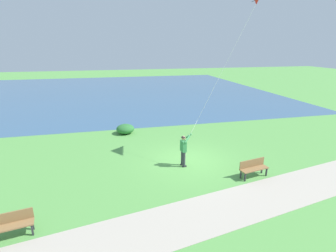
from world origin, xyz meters
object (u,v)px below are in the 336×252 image
at_px(person_kite_flyer, 184,148).
at_px(lakeside_shrub, 125,129).
at_px(park_bench_far_walkway, 9,224).
at_px(park_bench_near_walkway, 253,167).

xyz_separation_m(person_kite_flyer, lakeside_shrub, (6.20, 2.68, -0.69)).
bearing_deg(park_bench_far_walkway, lakeside_shrub, -24.58).
bearing_deg(person_kite_flyer, park_bench_near_walkway, -122.28).
bearing_deg(park_bench_far_walkway, person_kite_flyer, -62.05).
bearing_deg(person_kite_flyer, park_bench_far_walkway, 117.95).
relative_size(person_kite_flyer, lakeside_shrub, 1.39).
bearing_deg(park_bench_near_walkway, person_kite_flyer, 57.72).
distance_m(person_kite_flyer, park_bench_far_walkway, 8.26).
bearing_deg(lakeside_shrub, park_bench_far_walkway, 155.42).
bearing_deg(park_bench_near_walkway, lakeside_shrub, 35.13).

